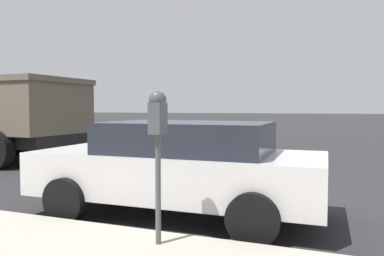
% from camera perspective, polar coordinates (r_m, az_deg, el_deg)
% --- Properties ---
extents(ground_plane, '(220.00, 220.00, 0.00)m').
position_cam_1_polar(ground_plane, '(6.77, 1.43, -10.74)').
color(ground_plane, '#2B2B2D').
extents(parking_meter, '(0.21, 0.19, 1.67)m').
position_cam_1_polar(parking_meter, '(4.02, -5.23, 0.17)').
color(parking_meter, '#4C5156').
rests_on(parking_meter, sidewalk).
extents(car_white, '(2.02, 4.31, 1.41)m').
position_cam_1_polar(car_white, '(5.63, -1.99, -5.72)').
color(car_white, silver).
rests_on(car_white, ground_plane).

